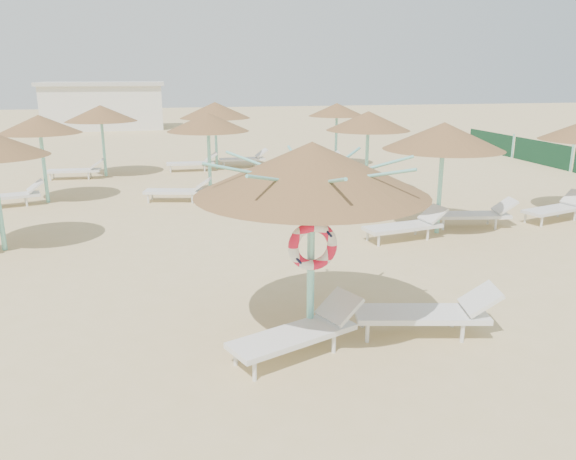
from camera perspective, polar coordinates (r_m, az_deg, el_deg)
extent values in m
plane|color=#D1B47F|center=(8.60, 2.35, -10.86)|extent=(120.00, 120.00, 0.00)
cylinder|color=#7FDCCC|center=(8.09, 2.33, -3.17)|extent=(0.11, 0.11, 2.46)
cone|color=brown|center=(7.76, 2.44, 6.25)|extent=(3.28, 3.28, 0.74)
cylinder|color=#7FDCCC|center=(7.81, 2.42, 4.37)|extent=(0.20, 0.20, 0.12)
cylinder|color=#7FDCCC|center=(7.99, 7.71, 6.07)|extent=(1.48, 0.04, 0.37)
cylinder|color=#7FDCCC|center=(8.42, 5.05, 6.64)|extent=(1.08, 1.08, 0.37)
cylinder|color=#7FDCCC|center=(8.49, 1.13, 6.77)|extent=(0.04, 1.48, 0.37)
cylinder|color=#7FDCCC|center=(8.17, -2.17, 6.41)|extent=(1.08, 1.08, 0.37)
cylinder|color=#7FDCCC|center=(7.61, -3.10, 5.72)|extent=(1.48, 0.04, 0.37)
cylinder|color=#7FDCCC|center=(7.14, -0.63, 5.07)|extent=(1.08, 1.08, 0.37)
cylinder|color=#7FDCCC|center=(7.05, 4.00, 4.91)|extent=(0.04, 1.48, 0.37)
cylinder|color=#7FDCCC|center=(7.42, 7.50, 5.35)|extent=(1.08, 1.08, 0.37)
torus|color=red|center=(7.92, 2.53, -1.64)|extent=(0.72, 0.15, 0.72)
cylinder|color=silver|center=(7.46, -3.42, -14.12)|extent=(0.06, 0.06, 0.27)
cylinder|color=silver|center=(7.83, -5.35, -12.62)|extent=(0.06, 0.06, 0.27)
cylinder|color=silver|center=(8.14, 4.67, -11.44)|extent=(0.06, 0.06, 0.27)
cylinder|color=silver|center=(8.49, 2.53, -10.23)|extent=(0.06, 0.06, 0.27)
cube|color=silver|center=(7.94, 0.50, -10.70)|extent=(1.95, 1.28, 0.08)
cube|color=silver|center=(8.31, 5.22, -7.74)|extent=(0.66, 0.73, 0.36)
cylinder|color=silver|center=(8.48, 8.06, -10.33)|extent=(0.06, 0.06, 0.29)
cylinder|color=silver|center=(8.95, 7.60, -8.88)|extent=(0.06, 0.06, 0.29)
cylinder|color=silver|center=(8.79, 17.30, -9.96)|extent=(0.06, 0.06, 0.29)
cylinder|color=silver|center=(9.24, 16.36, -8.59)|extent=(0.06, 0.06, 0.29)
cube|color=silver|center=(8.79, 13.31, -8.31)|extent=(2.07, 1.05, 0.08)
cube|color=silver|center=(8.94, 18.97, -6.61)|extent=(0.63, 0.72, 0.38)
cylinder|color=#7FDCCC|center=(18.62, -23.54, 6.05)|extent=(0.11, 0.11, 2.30)
cone|color=brown|center=(18.48, -23.96, 9.81)|extent=(2.42, 2.42, 0.54)
cylinder|color=#7FDCCC|center=(18.50, -23.88, 9.10)|extent=(0.20, 0.20, 0.12)
cylinder|color=silver|center=(18.43, -25.00, 2.59)|extent=(0.06, 0.06, 0.28)
cylinder|color=silver|center=(18.92, -25.12, 2.88)|extent=(0.06, 0.06, 0.28)
cube|color=silver|center=(18.62, -26.80, 3.06)|extent=(2.00, 1.12, 0.08)
cube|color=silver|center=(18.62, -24.29, 4.11)|extent=(0.63, 0.71, 0.36)
cylinder|color=#7FDCCC|center=(22.74, -18.23, 8.08)|extent=(0.11, 0.11, 2.30)
cone|color=brown|center=(22.63, -18.50, 11.19)|extent=(2.66, 2.66, 0.60)
cylinder|color=#7FDCCC|center=(22.64, -18.44, 10.59)|extent=(0.20, 0.20, 0.12)
cylinder|color=silver|center=(22.55, -22.99, 4.96)|extent=(0.06, 0.06, 0.28)
cylinder|color=silver|center=(23.03, -22.73, 5.19)|extent=(0.06, 0.06, 0.28)
cylinder|color=silver|center=(22.29, -19.60, 5.19)|extent=(0.06, 0.06, 0.28)
cylinder|color=silver|center=(22.77, -19.41, 5.41)|extent=(0.06, 0.06, 0.28)
cube|color=silver|center=(22.60, -20.92, 5.66)|extent=(1.92, 0.70, 0.08)
cube|color=silver|center=(22.42, -18.84, 6.40)|extent=(0.51, 0.62, 0.36)
cylinder|color=#7FDCCC|center=(18.00, -7.99, 6.90)|extent=(0.11, 0.11, 2.30)
cone|color=brown|center=(17.85, -8.14, 10.82)|extent=(2.55, 2.55, 0.57)
cylinder|color=#7FDCCC|center=(17.87, -8.11, 10.07)|extent=(0.20, 0.20, 0.12)
cylinder|color=silver|center=(17.68, -14.01, 3.10)|extent=(0.06, 0.06, 0.28)
cylinder|color=silver|center=(18.15, -13.63, 3.44)|extent=(0.06, 0.06, 0.28)
cylinder|color=silver|center=(17.39, -9.70, 3.14)|extent=(0.06, 0.06, 0.28)
cylinder|color=silver|center=(17.87, -9.42, 3.49)|extent=(0.06, 0.06, 0.28)
cube|color=silver|center=(17.70, -11.34, 3.87)|extent=(1.99, 1.03, 0.08)
cube|color=silver|center=(17.50, -8.65, 4.67)|extent=(0.61, 0.69, 0.36)
cylinder|color=#7FDCCC|center=(23.55, -7.32, 8.96)|extent=(0.11, 0.11, 2.30)
cone|color=brown|center=(23.44, -7.43, 11.99)|extent=(2.86, 2.86, 0.64)
cylinder|color=#7FDCCC|center=(23.46, -7.41, 11.39)|extent=(0.20, 0.20, 0.12)
cylinder|color=silver|center=(22.97, -11.85, 6.05)|extent=(0.06, 0.06, 0.28)
cylinder|color=silver|center=(23.47, -11.84, 6.24)|extent=(0.06, 0.06, 0.28)
cylinder|color=silver|center=(22.99, -8.46, 6.22)|extent=(0.06, 0.06, 0.28)
cylinder|color=silver|center=(23.49, -8.53, 6.41)|extent=(0.06, 0.06, 0.28)
cube|color=silver|center=(23.19, -9.88, 6.69)|extent=(1.91, 0.66, 0.08)
cube|color=silver|center=(23.19, -7.79, 7.38)|extent=(0.50, 0.61, 0.36)
cylinder|color=silver|center=(23.75, -6.51, 6.59)|extent=(0.06, 0.06, 0.28)
cylinder|color=silver|center=(24.24, -6.66, 6.76)|extent=(0.06, 0.06, 0.28)
cylinder|color=silver|center=(23.95, -3.28, 6.74)|extent=(0.06, 0.06, 0.28)
cylinder|color=silver|center=(24.44, -3.49, 6.91)|extent=(0.06, 0.06, 0.28)
cube|color=silver|center=(24.08, -4.69, 7.19)|extent=(1.91, 0.66, 0.08)
cube|color=silver|center=(24.19, -2.70, 7.84)|extent=(0.50, 0.61, 0.36)
cylinder|color=#7FDCCC|center=(14.22, 15.18, 4.20)|extent=(0.11, 0.11, 2.30)
cone|color=brown|center=(14.04, 15.54, 9.19)|extent=(2.88, 2.88, 0.65)
cylinder|color=#7FDCCC|center=(14.07, 15.47, 8.19)|extent=(0.20, 0.20, 0.12)
cylinder|color=silver|center=(13.02, 9.20, -1.07)|extent=(0.06, 0.06, 0.28)
cylinder|color=silver|center=(13.43, 8.09, -0.51)|extent=(0.06, 0.06, 0.28)
cylinder|color=silver|center=(13.75, 14.01, -0.44)|extent=(0.06, 0.06, 0.28)
cylinder|color=silver|center=(14.14, 12.83, 0.08)|extent=(0.06, 0.06, 0.28)
cube|color=silver|center=(13.59, 11.57, 0.31)|extent=(1.98, 0.94, 0.08)
cube|color=silver|center=(14.01, 14.52, 1.61)|extent=(0.58, 0.67, 0.36)
cylinder|color=silver|center=(14.74, 15.49, 0.53)|extent=(0.06, 0.06, 0.28)
cylinder|color=silver|center=(15.20, 14.93, 1.02)|extent=(0.06, 0.06, 0.28)
cylinder|color=silver|center=(15.20, 20.34, 0.57)|extent=(0.06, 0.06, 0.28)
cylinder|color=silver|center=(15.65, 19.65, 1.05)|extent=(0.06, 0.06, 0.28)
cube|color=silver|center=(15.18, 18.13, 1.46)|extent=(1.98, 0.94, 0.08)
cube|color=silver|center=(15.45, 21.16, 2.33)|extent=(0.58, 0.67, 0.36)
cylinder|color=#7FDCCC|center=(18.36, 8.00, 7.07)|extent=(0.11, 0.11, 2.30)
cone|color=brown|center=(18.21, 8.15, 10.93)|extent=(2.66, 2.66, 0.60)
cylinder|color=#7FDCCC|center=(18.24, 8.12, 10.18)|extent=(0.20, 0.20, 0.12)
cylinder|color=silver|center=(17.44, 2.56, 3.38)|extent=(0.06, 0.06, 0.28)
cylinder|color=silver|center=(17.92, 2.33, 3.72)|extent=(0.06, 0.06, 0.28)
cylinder|color=silver|center=(17.68, 6.90, 3.46)|extent=(0.06, 0.06, 0.28)
cylinder|color=silver|center=(18.16, 6.56, 3.79)|extent=(0.06, 0.06, 0.28)
cube|color=silver|center=(17.77, 5.01, 4.17)|extent=(1.96, 0.84, 0.08)
cube|color=silver|center=(17.90, 7.71, 4.95)|extent=(0.55, 0.65, 0.36)
cylinder|color=#7FDCCC|center=(24.03, 4.91, 9.17)|extent=(0.11, 0.11, 2.30)
cone|color=brown|center=(23.93, 4.98, 12.09)|extent=(2.37, 2.37, 0.53)
cylinder|color=#7FDCCC|center=(23.94, 4.97, 11.54)|extent=(0.20, 0.20, 0.12)
cylinder|color=silver|center=(23.19, 0.63, 6.46)|extent=(0.06, 0.06, 0.28)
cylinder|color=silver|center=(23.68, 0.57, 6.66)|extent=(0.06, 0.06, 0.28)
cylinder|color=silver|center=(23.29, 3.97, 6.47)|extent=(0.06, 0.06, 0.28)
cylinder|color=silver|center=(23.78, 3.84, 6.66)|extent=(0.06, 0.06, 0.28)
cube|color=silver|center=(23.46, 2.56, 7.00)|extent=(1.98, 0.94, 0.08)
cube|color=silver|center=(23.51, 4.65, 7.58)|extent=(0.58, 0.68, 0.36)
cylinder|color=silver|center=(15.88, 24.37, 0.76)|extent=(0.06, 0.06, 0.28)
cylinder|color=silver|center=(16.17, 22.97, 1.16)|extent=(0.06, 0.06, 0.28)
cylinder|color=silver|center=(16.97, 27.13, 1.31)|extent=(0.06, 0.06, 0.28)
cylinder|color=silver|center=(17.24, 25.77, 1.68)|extent=(0.06, 0.06, 0.28)
cube|color=silver|center=(16.62, 25.42, 1.89)|extent=(2.00, 1.14, 0.08)
cube|color=silver|center=(17.26, 27.18, 2.95)|extent=(0.64, 0.71, 0.36)
cylinder|color=silver|center=(18.47, 26.90, 2.39)|extent=(0.06, 0.06, 0.28)
cube|color=silver|center=(42.69, -18.15, 11.75)|extent=(8.00, 4.00, 3.00)
cube|color=beige|center=(42.64, -18.34, 13.92)|extent=(8.40, 4.40, 0.25)
cube|color=#174528|center=(26.95, 24.33, 7.15)|extent=(0.08, 3.80, 1.00)
cylinder|color=#7FDCCC|center=(25.46, 26.85, 6.55)|extent=(0.08, 0.08, 1.10)
cube|color=#174528|center=(30.23, 19.86, 8.39)|extent=(0.08, 3.80, 1.00)
cylinder|color=#7FDCCC|center=(28.65, 21.87, 7.94)|extent=(0.08, 0.08, 1.10)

